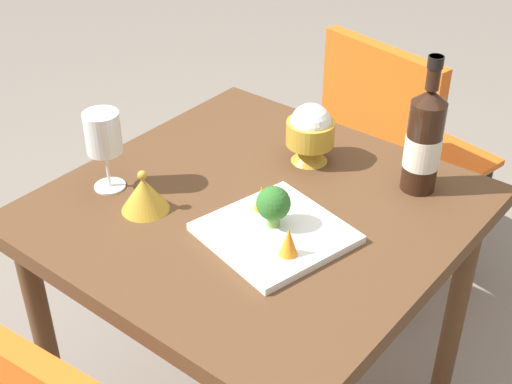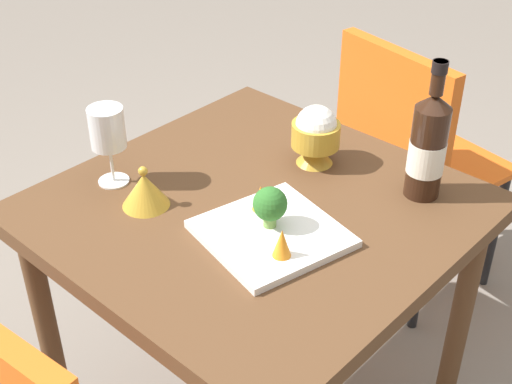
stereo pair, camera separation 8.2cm
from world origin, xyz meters
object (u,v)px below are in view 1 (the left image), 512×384
at_px(chair_near_window, 392,144).
at_px(carrot_garnish_right, 289,242).
at_px(rice_bowl, 310,132).
at_px(carrot_garnish_left, 262,197).
at_px(wine_glass, 103,135).
at_px(broccoli_floret, 273,204).
at_px(serving_plate, 275,233).
at_px(rice_bowl_lid, 144,194).
at_px(wine_bottle, 424,140).

relative_size(chair_near_window, carrot_garnish_right, 14.61).
relative_size(rice_bowl, carrot_garnish_left, 2.56).
height_order(wine_glass, rice_bowl, wine_glass).
bearing_deg(carrot_garnish_left, carrot_garnish_right, -33.18).
bearing_deg(broccoli_floret, serving_plate, -36.74).
distance_m(rice_bowl, broccoli_floret, 0.29).
distance_m(wine_glass, rice_bowl_lid, 0.15).
distance_m(rice_bowl, carrot_garnish_left, 0.24).
height_order(wine_bottle, wine_glass, wine_bottle).
bearing_deg(broccoli_floret, carrot_garnish_right, -35.05).
relative_size(chair_near_window, rice_bowl_lid, 8.50).
bearing_deg(serving_plate, chair_near_window, 101.43).
bearing_deg(serving_plate, wine_bottle, 68.08).
bearing_deg(rice_bowl_lid, wine_bottle, 46.78).
relative_size(broccoli_floret, carrot_garnish_left, 1.55).
bearing_deg(carrot_garnish_left, wine_glass, -159.05).
relative_size(rice_bowl, carrot_garnish_right, 2.44).
bearing_deg(broccoli_floret, rice_bowl, 110.76).
relative_size(chair_near_window, rice_bowl, 6.00).
xyz_separation_m(chair_near_window, carrot_garnish_left, (0.09, -0.73, 0.23)).
bearing_deg(wine_glass, chair_near_window, 74.79).
height_order(wine_bottle, carrot_garnish_right, wine_bottle).
bearing_deg(wine_bottle, rice_bowl, -167.82).
height_order(rice_bowl, rice_bowl_lid, rice_bowl).
relative_size(chair_near_window, wine_bottle, 2.80).
xyz_separation_m(wine_bottle, carrot_garnish_right, (-0.07, -0.38, -0.07)).
distance_m(chair_near_window, rice_bowl, 0.56).
distance_m(wine_glass, broccoli_floret, 0.39).
xyz_separation_m(wine_bottle, carrot_garnish_left, (-0.20, -0.29, -0.07)).
xyz_separation_m(wine_bottle, serving_plate, (-0.13, -0.33, -0.11)).
bearing_deg(wine_glass, carrot_garnish_right, 4.88).
height_order(rice_bowl_lid, serving_plate, rice_bowl_lid).
xyz_separation_m(rice_bowl, carrot_garnish_right, (0.18, -0.32, -0.03)).
distance_m(chair_near_window, carrot_garnish_left, 0.77).
bearing_deg(carrot_garnish_right, rice_bowl_lid, -171.61).
relative_size(serving_plate, carrot_garnish_right, 5.16).
height_order(wine_glass, carrot_garnish_left, wine_glass).
relative_size(wine_glass, serving_plate, 0.60).
height_order(wine_glass, rice_bowl_lid, wine_glass).
distance_m(wine_glass, rice_bowl, 0.46).
height_order(wine_glass, serving_plate, wine_glass).
distance_m(serving_plate, broccoli_floret, 0.06).
distance_m(chair_near_window, wine_bottle, 0.61).
xyz_separation_m(rice_bowl, serving_plate, (0.11, -0.28, -0.07)).
bearing_deg(wine_glass, serving_plate, 12.17).
distance_m(broccoli_floret, carrot_garnish_left, 0.06).
height_order(wine_bottle, broccoli_floret, wine_bottle).
bearing_deg(wine_glass, rice_bowl, 52.92).
bearing_deg(chair_near_window, serving_plate, -67.52).
bearing_deg(carrot_garnish_left, broccoli_floret, -30.20).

